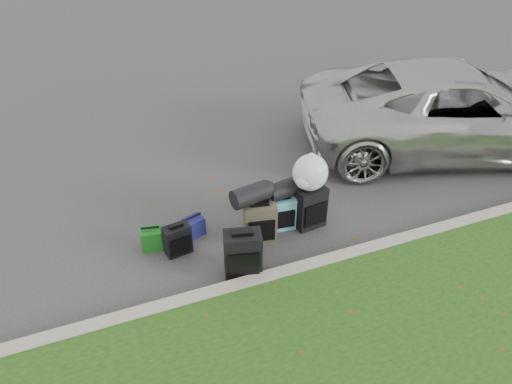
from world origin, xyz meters
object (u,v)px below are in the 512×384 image
object	(u,v)px
suitcase_small_black	(178,240)
suitcase_teal	(282,213)
tote_green	(152,239)
suv	(456,108)
tote_navy	(194,226)
suitcase_large_black_right	(310,207)
suitcase_large_black_left	(243,255)
suitcase_olive	(260,222)

from	to	relation	value
suitcase_small_black	suitcase_teal	bearing A→B (deg)	-9.26
tote_green	suitcase_small_black	bearing A→B (deg)	-23.23
suv	tote_navy	size ratio (longest dim) A/B	19.34
suitcase_teal	suitcase_large_black_right	world-z (taller)	suitcase_large_black_right
suitcase_large_black_right	suitcase_large_black_left	bearing A→B (deg)	-160.57
suitcase_teal	tote_green	xyz separation A→B (m)	(-1.83, 0.24, -0.10)
suv	suitcase_teal	world-z (taller)	suv
suitcase_small_black	suitcase_large_black_right	world-z (taller)	suitcase_large_black_right
suitcase_small_black	tote_navy	size ratio (longest dim) A/B	1.57
suitcase_olive	suitcase_teal	size ratio (longest dim) A/B	1.18
suitcase_olive	suitcase_large_black_right	distance (m)	0.79
suitcase_olive	suitcase_teal	bearing A→B (deg)	30.32
suv	suitcase_olive	bearing A→B (deg)	124.22
suitcase_large_black_right	suitcase_olive	bearing A→B (deg)	176.31
tote_navy	suitcase_large_black_left	bearing A→B (deg)	-87.27
suv	tote_navy	xyz separation A→B (m)	(-5.00, -0.77, -0.61)
suitcase_large_black_left	tote_green	xyz separation A→B (m)	(-0.98, 0.94, -0.18)
suv	suitcase_olive	world-z (taller)	suv
suitcase_large_black_left	suitcase_teal	xyz separation A→B (m)	(0.85, 0.70, -0.08)
suv	suitcase_large_black_right	xyz separation A→B (m)	(-3.39, -1.17, -0.43)
suitcase_olive	suitcase_small_black	bearing A→B (deg)	-176.54
suitcase_large_black_left	suitcase_olive	size ratio (longest dim) A/B	1.12
suitcase_olive	tote_green	bearing A→B (deg)	176.59
suitcase_olive	suitcase_teal	distance (m)	0.42
suitcase_small_black	suitcase_teal	world-z (taller)	suitcase_teal
suitcase_teal	suitcase_small_black	bearing A→B (deg)	-174.03
tote_green	tote_navy	distance (m)	0.62
suitcase_teal	tote_green	bearing A→B (deg)	179.18
suv	suitcase_large_black_left	size ratio (longest dim) A/B	7.97
suitcase_large_black_left	suitcase_olive	bearing A→B (deg)	65.83
tote_navy	suitcase_olive	bearing A→B (deg)	-45.65
suitcase_small_black	suitcase_large_black_right	size ratio (longest dim) A/B	0.68
suv	suitcase_large_black_right	bearing A→B (deg)	127.14
suv	suitcase_teal	xyz separation A→B (m)	(-3.78, -1.08, -0.49)
suv	suitcase_large_black_right	distance (m)	3.61
suitcase_olive	tote_navy	world-z (taller)	suitcase_olive
suitcase_small_black	suitcase_large_black_right	xyz separation A→B (m)	(1.91, -0.12, 0.10)
suitcase_small_black	tote_green	xyz separation A→B (m)	(-0.31, 0.22, -0.06)
tote_navy	suv	bearing A→B (deg)	-8.30
suv	suitcase_olive	distance (m)	4.37
suitcase_small_black	suitcase_olive	distance (m)	1.14
suitcase_large_black_left	tote_navy	size ratio (longest dim) A/B	2.43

